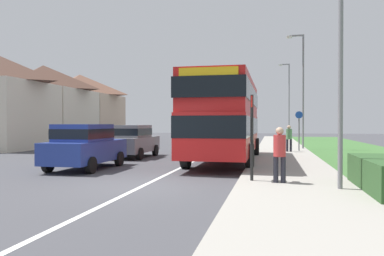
{
  "coord_description": "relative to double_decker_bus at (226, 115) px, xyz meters",
  "views": [
    {
      "loc": [
        3.57,
        -10.08,
        1.76
      ],
      "look_at": [
        0.6,
        3.85,
        1.6
      ],
      "focal_mm": 35.15,
      "sensor_mm": 36.0,
      "label": 1
    }
  ],
  "objects": [
    {
      "name": "street_lamp_near",
      "position": [
        3.66,
        -7.04,
        1.95
      ],
      "size": [
        1.14,
        0.2,
        7.1
      ],
      "color": "slate",
      "rests_on": "ground_plane"
    },
    {
      "name": "bus_stop_sign",
      "position": [
        1.51,
        -6.11,
        -0.6
      ],
      "size": [
        0.09,
        0.52,
        2.6
      ],
      "color": "black",
      "rests_on": "ground_plane"
    },
    {
      "name": "street_lamp_mid",
      "position": [
        3.98,
        8.76,
        2.24
      ],
      "size": [
        1.14,
        0.2,
        7.65
      ],
      "color": "slate",
      "rests_on": "ground_plane"
    },
    {
      "name": "street_lamp_far",
      "position": [
        3.74,
        24.08,
        2.48
      ],
      "size": [
        1.14,
        0.2,
        8.12
      ],
      "color": "slate",
      "rests_on": "ground_plane"
    },
    {
      "name": "house_terrace_far_side",
      "position": [
        -17.12,
        11.74,
        1.24
      ],
      "size": [
        7.45,
        18.56,
        6.77
      ],
      "color": "beige",
      "rests_on": "ground_plane"
    },
    {
      "name": "pedestrian_at_stop",
      "position": [
        2.29,
        -6.37,
        -1.17
      ],
      "size": [
        0.34,
        0.34,
        1.67
      ],
      "color": "#23232D",
      "rests_on": "ground_plane"
    },
    {
      "name": "cycle_route_sign",
      "position": [
        3.68,
        6.57,
        -0.71
      ],
      "size": [
        0.44,
        0.08,
        2.52
      ],
      "color": "slate",
      "rests_on": "ground_plane"
    },
    {
      "name": "ground_plane",
      "position": [
        -1.49,
        -7.0,
        -2.14
      ],
      "size": [
        120.0,
        120.0,
        0.0
      ],
      "primitive_type": "plane",
      "color": "#424247"
    },
    {
      "name": "parked_car_blue",
      "position": [
        -5.01,
        -3.73,
        -1.19
      ],
      "size": [
        1.89,
        4.04,
        1.74
      ],
      "color": "navy",
      "rests_on": "ground_plane"
    },
    {
      "name": "double_decker_bus",
      "position": [
        0.0,
        0.0,
        0.0
      ],
      "size": [
        2.8,
        9.66,
        3.7
      ],
      "color": "red",
      "rests_on": "ground_plane"
    },
    {
      "name": "parked_car_grey",
      "position": [
        -5.11,
        1.37,
        -1.21
      ],
      "size": [
        2.0,
        3.97,
        1.69
      ],
      "color": "slate",
      "rests_on": "ground_plane"
    },
    {
      "name": "pedestrian_walking_away",
      "position": [
        3.06,
        5.69,
        -1.17
      ],
      "size": [
        0.34,
        0.34,
        1.67
      ],
      "color": "#23232D",
      "rests_on": "ground_plane"
    },
    {
      "name": "pavement_near_side",
      "position": [
        2.71,
        -1.0,
        -2.08
      ],
      "size": [
        3.2,
        68.0,
        0.12
      ],
      "primitive_type": "cube",
      "color": "#9E998E",
      "rests_on": "ground_plane"
    },
    {
      "name": "lane_marking_centre",
      "position": [
        -1.49,
        1.0,
        -2.14
      ],
      "size": [
        0.14,
        60.0,
        0.01
      ],
      "primitive_type": "cube",
      "color": "silver",
      "rests_on": "ground_plane"
    }
  ]
}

